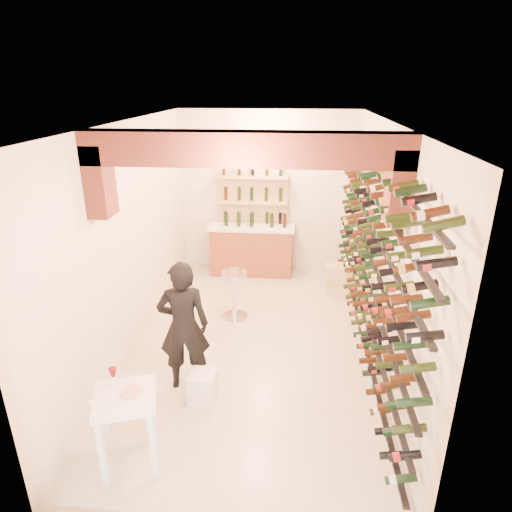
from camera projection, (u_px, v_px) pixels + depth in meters
The scene contains 11 objects.
ground at pixel (254, 343), 6.70m from camera, with size 6.00×6.00×0.00m, color beige.
room_shell at pixel (252, 202), 5.63m from camera, with size 3.52×6.02×3.21m.
wine_rack at pixel (367, 251), 6.00m from camera, with size 0.32×5.70×2.56m.
back_counter at pixel (252, 248), 8.98m from camera, with size 1.70×0.62×1.29m.
back_shelving at pixel (253, 215), 8.97m from camera, with size 1.40×0.31×2.73m.
tasting_table at pixel (126, 408), 4.36m from camera, with size 0.74×0.74×1.03m.
white_stool at pixel (203, 387), 5.44m from camera, with size 0.32×0.32×0.40m, color white.
person at pixel (184, 326), 5.49m from camera, with size 0.63×0.41×1.72m, color black.
chrome_barstool at pixel (235, 291), 7.26m from camera, with size 0.43×0.43×0.83m.
crate_lower at pixel (339, 287), 8.24m from camera, with size 0.43×0.30×0.26m, color #E7BE7E.
crate_upper at pixel (340, 273), 8.13m from camera, with size 0.52×0.36×0.30m, color #E7BE7E.
Camera 1 is at (0.55, -5.72, 3.68)m, focal length 31.23 mm.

